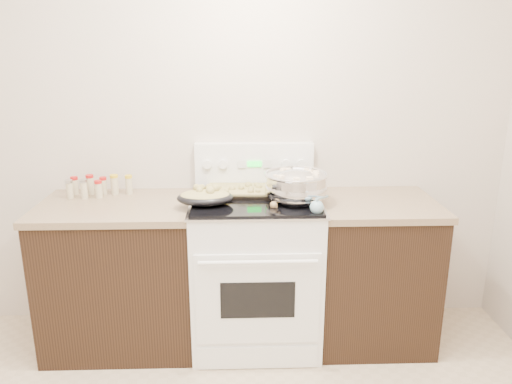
{
  "coord_description": "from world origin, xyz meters",
  "views": [
    {
      "loc": [
        0.26,
        -1.42,
        1.82
      ],
      "look_at": [
        0.35,
        1.37,
        1.0
      ],
      "focal_mm": 35.0,
      "sensor_mm": 36.0,
      "label": 1
    }
  ],
  "objects": [
    {
      "name": "counter_right",
      "position": [
        1.08,
        1.43,
        0.46
      ],
      "size": [
        0.73,
        0.67,
        0.92
      ],
      "color": "black",
      "rests_on": "ground"
    },
    {
      "name": "mixing_bowl",
      "position": [
        0.58,
        1.37,
        1.03
      ],
      "size": [
        0.41,
        0.41,
        0.22
      ],
      "color": "silver",
      "rests_on": "kitchen_range"
    },
    {
      "name": "roasting_pan",
      "position": [
        0.06,
        1.32,
        0.99
      ],
      "size": [
        0.34,
        0.24,
        0.12
      ],
      "color": "black",
      "rests_on": "kitchen_range"
    },
    {
      "name": "blue_ladle",
      "position": [
        0.68,
        1.17,
        0.98
      ],
      "size": [
        0.14,
        0.25,
        0.1
      ],
      "color": "#79A1B4",
      "rests_on": "kitchen_range"
    },
    {
      "name": "counter_left",
      "position": [
        -0.48,
        1.43,
        0.46
      ],
      "size": [
        0.93,
        0.67,
        0.92
      ],
      "color": "black",
      "rests_on": "ground"
    },
    {
      "name": "baking_sheet",
      "position": [
        0.26,
        1.54,
        0.96
      ],
      "size": [
        0.46,
        0.33,
        0.06
      ],
      "color": "black",
      "rests_on": "kitchen_range"
    },
    {
      "name": "wooden_spoon",
      "position": [
        0.45,
        1.29,
        0.95
      ],
      "size": [
        0.04,
        0.26,
        0.04
      ],
      "color": "#9C7647",
      "rests_on": "kitchen_range"
    },
    {
      "name": "kitchen_range",
      "position": [
        0.35,
        1.42,
        0.49
      ],
      "size": [
        0.78,
        0.73,
        1.22
      ],
      "color": "white",
      "rests_on": "ground"
    },
    {
      "name": "spice_jars",
      "position": [
        -0.64,
        1.6,
        0.98
      ],
      "size": [
        0.39,
        0.15,
        0.13
      ],
      "color": "#BFB28C",
      "rests_on": "counter_left"
    },
    {
      "name": "room_shell",
      "position": [
        0.0,
        0.0,
        1.7
      ],
      "size": [
        4.1,
        3.6,
        2.75
      ],
      "color": "beige",
      "rests_on": "ground"
    }
  ]
}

